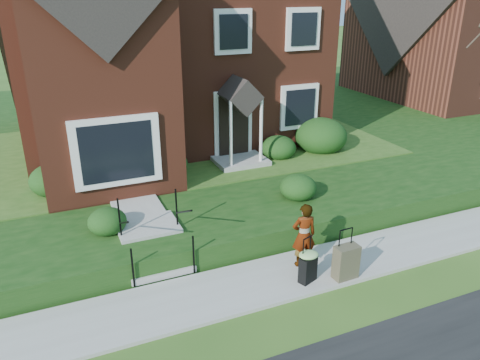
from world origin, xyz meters
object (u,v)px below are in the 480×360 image
suitcase_black (308,265)px  suitcase_olive (346,262)px  woman (304,235)px  front_steps (153,241)px

suitcase_black → suitcase_olive: suitcase_olive is taller
suitcase_olive → woman: bearing=124.3°
front_steps → suitcase_olive: (3.55, -2.43, -0.02)m
woman → suitcase_black: bearing=78.3°
front_steps → woman: bearing=-29.0°
woman → suitcase_black: size_ratio=1.46×
front_steps → woman: (2.97, -1.65, 0.35)m
front_steps → suitcase_black: front_steps is taller
front_steps → woman: front_steps is taller
suitcase_black → suitcase_olive: 0.83m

